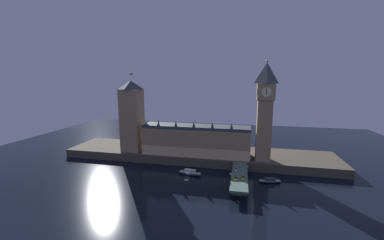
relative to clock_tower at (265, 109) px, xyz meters
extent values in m
plane|color=black|center=(-51.54, -26.63, -44.80)|extent=(400.00, 400.00, 0.00)
cube|color=#4C4438|center=(-51.54, 12.37, -41.54)|extent=(220.00, 42.00, 6.53)
cube|color=#9E845B|center=(-51.07, 3.00, -27.73)|extent=(84.14, 18.26, 21.09)
cube|color=beige|center=(-51.07, -6.25, -34.48)|extent=(84.14, 0.20, 7.59)
cube|color=#383D42|center=(-51.07, 3.00, -15.98)|extent=(84.14, 16.80, 2.40)
cone|color=#383D42|center=(-79.11, -4.76, -12.46)|extent=(2.40, 2.40, 4.64)
cone|color=#383D42|center=(-65.09, -4.76, -12.46)|extent=(2.40, 2.40, 4.64)
cone|color=#383D42|center=(-51.07, -4.76, -12.46)|extent=(2.40, 2.40, 4.64)
cone|color=#383D42|center=(-37.04, -4.76, -12.46)|extent=(2.40, 2.40, 4.64)
cone|color=#383D42|center=(-23.02, -4.76, -12.46)|extent=(2.40, 2.40, 4.64)
cube|color=#9E845B|center=(0.00, 0.00, -15.89)|extent=(10.26, 10.26, 44.76)
cube|color=#9E845B|center=(0.00, 0.00, 12.26)|extent=(12.11, 12.11, 11.55)
cylinder|color=beige|center=(0.00, -6.18, 12.26)|extent=(6.49, 0.25, 6.49)
cylinder|color=beige|center=(0.00, 6.18, 12.26)|extent=(6.49, 0.25, 6.49)
cylinder|color=beige|center=(6.18, 0.00, 12.26)|extent=(0.25, 6.49, 6.49)
cylinder|color=beige|center=(-6.18, 0.00, 12.26)|extent=(0.25, 6.49, 6.49)
cube|color=black|center=(0.00, -6.36, 12.74)|extent=(0.36, 0.10, 4.87)
pyramid|color=#383D42|center=(0.00, 0.00, 25.25)|extent=(12.11, 12.11, 14.45)
sphere|color=gold|center=(0.00, 0.00, 33.28)|extent=(1.60, 1.60, 1.60)
cube|color=#9E845B|center=(-104.82, 2.69, -12.59)|extent=(15.63, 15.63, 51.36)
pyramid|color=#383D42|center=(-104.82, 2.69, 16.47)|extent=(15.95, 15.95, 6.76)
cylinder|color=#99999E|center=(-104.82, 2.69, 22.84)|extent=(0.24, 0.24, 6.00)
cube|color=red|center=(-103.72, 2.69, 24.94)|extent=(2.00, 0.08, 1.20)
cube|color=#476656|center=(-15.96, -31.63, -39.02)|extent=(10.10, 46.00, 1.40)
cube|color=#4C4438|center=(-15.96, -45.43, -42.26)|extent=(8.59, 3.20, 5.09)
cube|color=#4C4438|center=(-15.96, -36.23, -42.26)|extent=(8.59, 3.20, 5.09)
cube|color=#4C4438|center=(-15.96, -27.03, -42.26)|extent=(8.59, 3.20, 5.09)
cube|color=#4C4438|center=(-15.96, -17.83, -42.26)|extent=(8.59, 3.20, 5.09)
cube|color=white|center=(-18.18, -25.14, -37.71)|extent=(1.72, 4.37, 0.87)
cube|color=black|center=(-18.18, -25.14, -37.05)|extent=(1.41, 1.97, 0.45)
cylinder|color=black|center=(-19.00, -23.78, -38.00)|extent=(0.22, 0.64, 0.64)
cylinder|color=black|center=(-17.37, -23.78, -38.00)|extent=(0.22, 0.64, 0.64)
cylinder|color=black|center=(-19.00, -26.49, -38.00)|extent=(0.22, 0.64, 0.64)
cylinder|color=black|center=(-17.37, -26.49, -38.00)|extent=(0.22, 0.64, 0.64)
cube|color=yellow|center=(-18.18, -39.18, -37.79)|extent=(1.95, 4.27, 0.69)
cube|color=black|center=(-18.18, -39.18, -37.22)|extent=(1.60, 1.92, 0.45)
cylinder|color=black|center=(-19.11, -37.86, -38.00)|extent=(0.22, 0.64, 0.64)
cylinder|color=black|center=(-17.26, -37.86, -38.00)|extent=(0.22, 0.64, 0.64)
cylinder|color=black|center=(-19.11, -40.51, -38.00)|extent=(0.22, 0.64, 0.64)
cylinder|color=black|center=(-17.26, -40.51, -38.00)|extent=(0.22, 0.64, 0.64)
cube|color=yellow|center=(-13.74, -37.21, -37.76)|extent=(1.83, 4.00, 0.75)
cube|color=black|center=(-13.74, -37.21, -37.16)|extent=(1.50, 1.80, 0.45)
cylinder|color=black|center=(-12.87, -38.45, -38.00)|extent=(0.22, 0.64, 0.64)
cylinder|color=black|center=(-14.61, -38.45, -38.00)|extent=(0.22, 0.64, 0.64)
cylinder|color=black|center=(-12.87, -35.97, -38.00)|extent=(0.22, 0.64, 0.64)
cylinder|color=black|center=(-14.61, -35.97, -38.00)|extent=(0.22, 0.64, 0.64)
cylinder|color=black|center=(-20.41, -41.09, -37.88)|extent=(0.28, 0.28, 0.86)
cylinder|color=navy|center=(-20.41, -41.09, -37.09)|extent=(0.38, 0.38, 0.72)
sphere|color=tan|center=(-20.41, -41.09, -36.62)|extent=(0.23, 0.23, 0.23)
cylinder|color=black|center=(-11.52, -34.91, -37.94)|extent=(0.28, 0.28, 0.75)
cylinder|color=gray|center=(-11.52, -34.91, -37.25)|extent=(0.38, 0.38, 0.62)
sphere|color=tan|center=(-11.52, -34.91, -36.84)|extent=(0.20, 0.20, 0.20)
cylinder|color=black|center=(-20.41, -19.32, -37.94)|extent=(0.28, 0.28, 0.75)
cylinder|color=brown|center=(-20.41, -19.32, -37.25)|extent=(0.38, 0.38, 0.63)
sphere|color=tan|center=(-20.41, -19.32, -36.83)|extent=(0.20, 0.20, 0.20)
cylinder|color=#2D3333|center=(-20.81, -46.35, -38.07)|extent=(0.56, 0.56, 0.50)
cylinder|color=#2D3333|center=(-20.81, -46.35, -35.19)|extent=(0.18, 0.18, 5.25)
sphere|color=#F9E5A3|center=(-20.81, -46.35, -32.01)|extent=(0.60, 0.60, 0.60)
sphere|color=#F9E5A3|center=(-21.26, -46.35, -32.36)|extent=(0.44, 0.44, 0.44)
sphere|color=#F9E5A3|center=(-20.36, -46.35, -32.36)|extent=(0.44, 0.44, 0.44)
cylinder|color=#2D3333|center=(-11.12, -31.63, -38.07)|extent=(0.56, 0.56, 0.50)
cylinder|color=#2D3333|center=(-11.12, -31.63, -35.36)|extent=(0.18, 0.18, 4.90)
sphere|color=#F9E5A3|center=(-11.12, -31.63, -32.36)|extent=(0.60, 0.60, 0.60)
sphere|color=#F9E5A3|center=(-11.57, -31.63, -32.71)|extent=(0.44, 0.44, 0.44)
sphere|color=#F9E5A3|center=(-10.67, -31.63, -32.71)|extent=(0.44, 0.44, 0.44)
ellipsoid|color=#1E2842|center=(-49.71, -23.57, -43.83)|extent=(17.64, 7.15, 1.95)
cube|color=tan|center=(-49.71, -23.57, -42.94)|extent=(15.47, 5.94, 0.24)
cube|color=silver|center=(-49.71, -23.57, -41.85)|extent=(8.06, 3.97, 1.95)
ellipsoid|color=#1E2842|center=(3.20, -24.82, -44.03)|extent=(15.25, 6.50, 1.55)
cube|color=tan|center=(3.20, -24.82, -43.32)|extent=(13.36, 5.44, 0.24)
cube|color=#2D333D|center=(3.20, -24.82, -42.42)|extent=(6.99, 3.52, 1.55)
camera|label=1|loc=(-15.56, -174.44, 20.80)|focal=22.00mm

